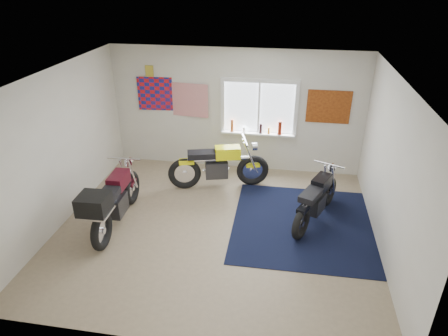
% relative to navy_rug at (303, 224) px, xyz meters
% --- Properties ---
extents(ground, '(5.50, 5.50, 0.00)m').
position_rel_navy_rug_xyz_m(ground, '(-1.54, -0.36, -0.01)').
color(ground, '#9E896B').
rests_on(ground, ground).
extents(room_shell, '(5.50, 5.50, 5.50)m').
position_rel_navy_rug_xyz_m(room_shell, '(-1.54, -0.36, 1.63)').
color(room_shell, white).
rests_on(room_shell, ground).
extents(navy_rug, '(2.53, 2.63, 0.01)m').
position_rel_navy_rug_xyz_m(navy_rug, '(0.00, 0.00, 0.00)').
color(navy_rug, black).
rests_on(navy_rug, ground).
extents(window_assembly, '(1.66, 0.17, 1.26)m').
position_rel_navy_rug_xyz_m(window_assembly, '(-1.04, 2.11, 1.36)').
color(window_assembly, white).
rests_on(window_assembly, room_shell).
extents(oil_bottles, '(1.12, 0.09, 0.30)m').
position_rel_navy_rug_xyz_m(oil_bottles, '(-0.97, 2.04, 1.02)').
color(oil_bottles, '#964015').
rests_on(oil_bottles, window_assembly).
extents(flag_display, '(1.60, 0.10, 1.17)m').
position_rel_navy_rug_xyz_m(flag_display, '(-3.44, 2.12, 2.14)').
color(flag_display, red).
rests_on(flag_display, room_shell).
extents(triumph_poster, '(0.90, 0.03, 0.70)m').
position_rel_navy_rug_xyz_m(triumph_poster, '(0.41, 2.12, 1.54)').
color(triumph_poster, '#A54C14').
rests_on(triumph_poster, room_shell).
extents(yellow_triumph, '(2.07, 0.80, 1.06)m').
position_rel_navy_rug_xyz_m(yellow_triumph, '(-1.76, 1.14, 0.46)').
color(yellow_triumph, black).
rests_on(yellow_triumph, ground).
extents(black_chrome_bike, '(0.91, 1.76, 0.96)m').
position_rel_navy_rug_xyz_m(black_chrome_bike, '(0.20, 0.19, 0.42)').
color(black_chrome_bike, black).
rests_on(black_chrome_bike, navy_rug).
extents(maroon_tourer, '(0.63, 2.09, 1.06)m').
position_rel_navy_rug_xyz_m(maroon_tourer, '(-3.29, -0.66, 0.55)').
color(maroon_tourer, black).
rests_on(maroon_tourer, ground).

